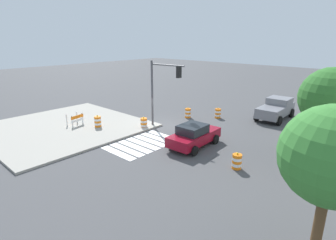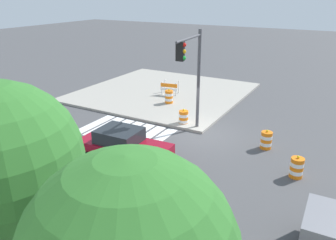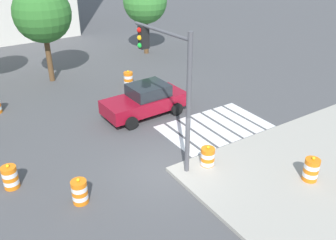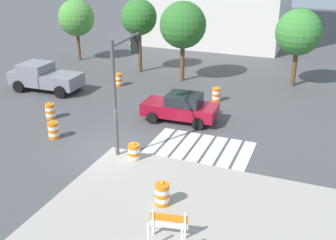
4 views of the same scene
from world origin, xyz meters
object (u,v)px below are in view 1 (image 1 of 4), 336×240
(traffic_barrel_near_corner, at_px, (188,113))
(pickup_truck, at_px, (277,108))
(street_tree_corner_lot, at_px, (330,98))
(traffic_barrel_median_near, at_px, (291,132))
(traffic_barrel_median_far, at_px, (237,161))
(traffic_barrel_far_curb, at_px, (218,113))
(traffic_barrel_on_sidewalk, at_px, (98,122))
(construction_barricade, at_px, (76,119))
(sports_car, at_px, (194,135))
(traffic_barrel_crosswalk_end, at_px, (144,123))
(traffic_light_pole, at_px, (163,83))
(street_tree_streetside_far, at_px, (332,157))

(traffic_barrel_near_corner, bearing_deg, pickup_truck, 130.76)
(street_tree_corner_lot, bearing_deg, traffic_barrel_median_near, -142.63)
(traffic_barrel_median_far, bearing_deg, traffic_barrel_far_curb, -141.91)
(traffic_barrel_on_sidewalk, bearing_deg, construction_barricade, -61.91)
(traffic_barrel_far_curb, bearing_deg, traffic_barrel_median_near, 83.87)
(traffic_barrel_median_far, height_order, street_tree_corner_lot, street_tree_corner_lot)
(traffic_barrel_near_corner, distance_m, traffic_barrel_on_sidewalk, 8.54)
(sports_car, bearing_deg, street_tree_corner_lot, 109.22)
(traffic_barrel_crosswalk_end, relative_size, construction_barricade, 0.75)
(traffic_barrel_median_near, height_order, traffic_barrel_far_curb, same)
(traffic_light_pole, bearing_deg, street_tree_corner_lot, 96.00)
(traffic_barrel_crosswalk_end, xyz_separation_m, traffic_barrel_median_far, (1.36, 9.48, 0.00))
(street_tree_streetside_far, bearing_deg, traffic_light_pole, -116.47)
(traffic_barrel_crosswalk_end, bearing_deg, street_tree_streetside_far, 68.97)
(street_tree_corner_lot, bearing_deg, pickup_truck, -144.97)
(sports_car, relative_size, traffic_light_pole, 0.79)
(traffic_barrel_median_near, relative_size, street_tree_corner_lot, 0.17)
(traffic_barrel_crosswalk_end, bearing_deg, pickup_truck, 145.97)
(sports_car, relative_size, pickup_truck, 0.84)
(traffic_barrel_on_sidewalk, relative_size, street_tree_streetside_far, 0.18)
(construction_barricade, distance_m, traffic_light_pole, 8.20)
(traffic_barrel_median_far, bearing_deg, pickup_truck, -169.00)
(sports_car, distance_m, street_tree_corner_lot, 8.57)
(pickup_truck, xyz_separation_m, traffic_barrel_on_sidewalk, (13.21, -10.05, -0.37))
(traffic_barrel_crosswalk_end, bearing_deg, construction_barricade, -52.68)
(traffic_barrel_crosswalk_end, xyz_separation_m, traffic_light_pole, (-1.05, 1.25, 3.46))
(traffic_barrel_on_sidewalk, distance_m, street_tree_streetside_far, 18.23)
(pickup_truck, bearing_deg, traffic_barrel_far_curb, -48.83)
(pickup_truck, distance_m, traffic_barrel_crosswalk_end, 12.79)
(traffic_barrel_on_sidewalk, distance_m, street_tree_corner_lot, 17.00)
(street_tree_streetside_far, bearing_deg, traffic_barrel_near_corner, -127.55)
(traffic_barrel_median_near, distance_m, construction_barricade, 17.66)
(traffic_barrel_crosswalk_end, relative_size, street_tree_corner_lot, 0.17)
(traffic_barrel_median_far, relative_size, traffic_barrel_far_curb, 1.00)
(traffic_light_pole, height_order, street_tree_corner_lot, street_tree_corner_lot)
(traffic_barrel_median_near, distance_m, traffic_barrel_far_curb, 7.07)
(traffic_barrel_on_sidewalk, xyz_separation_m, traffic_light_pole, (-3.68, 4.15, 3.31))
(pickup_truck, height_order, traffic_barrel_median_far, pickup_truck)
(traffic_barrel_median_near, height_order, construction_barricade, construction_barricade)
(sports_car, distance_m, traffic_barrel_median_far, 4.10)
(traffic_barrel_crosswalk_end, relative_size, traffic_barrel_far_curb, 1.00)
(sports_car, bearing_deg, construction_barricade, -72.23)
(traffic_barrel_median_near, bearing_deg, pickup_truck, -147.15)
(traffic_barrel_near_corner, height_order, street_tree_corner_lot, street_tree_corner_lot)
(traffic_barrel_far_curb, height_order, street_tree_corner_lot, street_tree_corner_lot)
(pickup_truck, height_order, traffic_barrel_median_near, pickup_truck)
(traffic_barrel_on_sidewalk, bearing_deg, street_tree_corner_lot, 107.19)
(pickup_truck, relative_size, traffic_barrel_on_sidewalk, 5.09)
(street_tree_corner_lot, bearing_deg, sports_car, -70.78)
(street_tree_streetside_far, bearing_deg, street_tree_corner_lot, -167.32)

